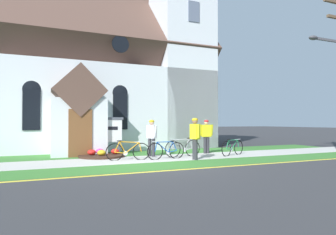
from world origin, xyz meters
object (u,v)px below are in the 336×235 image
Objects in this scene: church_sign at (100,131)px; bicycle_silver at (233,147)px; cyclist_in_yellow_jersey at (206,134)px; roadside_conifer at (187,80)px; bicycle_yellow at (183,148)px; cyclist_in_white_jersey at (195,135)px; bicycle_green at (166,150)px; bicycle_red at (128,151)px; cyclist_in_blue_jersey at (152,135)px.

church_sign is 1.36× the size of bicycle_silver.
roadside_conifer is (2.57, 7.18, 3.73)m from cyclist_in_yellow_jersey.
bicycle_yellow is 0.25× the size of roadside_conifer.
cyclist_in_white_jersey is (-2.30, -0.68, 0.63)m from bicycle_silver.
cyclist_in_yellow_jersey is at bearing -109.67° from roadside_conifer.
church_sign is at bearing 135.07° from bicycle_green.
roadside_conifer is (1.87, 8.35, 4.32)m from bicycle_silver.
church_sign is 3.37m from bicycle_green.
bicycle_green is at bearing -154.61° from bicycle_yellow.
roadside_conifer is (7.49, 6.06, 3.55)m from church_sign.
cyclist_in_white_jersey is at bearing -131.07° from cyclist_in_yellow_jersey.
bicycle_yellow is (3.32, -1.84, -0.75)m from church_sign.
bicycle_red is at bearing 177.09° from bicycle_silver.
cyclist_in_yellow_jersey is (2.60, 1.19, 0.59)m from bicycle_green.
cyclist_in_white_jersey is 2.45m from cyclist_in_yellow_jersey.
roadside_conifer is (6.72, 8.10, 4.32)m from bicycle_red.
cyclist_in_yellow_jersey is (1.61, 1.85, -0.04)m from cyclist_in_white_jersey.
bicycle_green is 10.75m from roadside_conifer.
cyclist_in_white_jersey is (-0.00, -1.13, 0.61)m from bicycle_yellow.
bicycle_red reaches higher than bicycle_green.
cyclist_in_blue_jersey is 0.23× the size of roadside_conifer.
roadside_conifer reaches higher than church_sign.
cyclist_in_white_jersey is (3.31, -2.97, -0.14)m from church_sign.
church_sign is 1.28× the size of bicycle_green.
bicycle_silver is 0.94× the size of cyclist_in_white_jersey.
bicycle_yellow is at bearing 25.39° from bicycle_green.
cyclist_in_yellow_jersey reaches higher than bicycle_yellow.
bicycle_green is 2.93m from cyclist_in_yellow_jersey.
bicycle_yellow is 2.56m from bicycle_red.
roadside_conifer is at bearing 62.15° from bicycle_yellow.
cyclist_in_white_jersey is (2.54, -0.93, 0.63)m from bicycle_red.
roadside_conifer is (4.18, 9.03, 3.69)m from cyclist_in_white_jersey.
bicycle_red is 2.78m from cyclist_in_white_jersey.
cyclist_in_yellow_jersey is at bearing -12.84° from church_sign.
bicycle_yellow reaches higher than bicycle_green.
bicycle_silver is 2.49m from cyclist_in_white_jersey.
bicycle_silver is 3.30m from bicycle_green.
cyclist_in_yellow_jersey reaches higher than bicycle_silver.
bicycle_red is (-4.85, 0.25, 0.00)m from bicycle_silver.
church_sign is 1.32× the size of cyclist_in_yellow_jersey.
church_sign is at bearing 167.16° from cyclist_in_yellow_jersey.
bicycle_silver is 1.48m from cyclist_in_yellow_jersey.
cyclist_in_blue_jersey reaches higher than bicycle_yellow.
bicycle_yellow is 1.02× the size of bicycle_green.
roadside_conifer is at bearing 58.30° from bicycle_green.
bicycle_green is at bearing -121.70° from roadside_conifer.
bicycle_silver is at bearing -16.04° from cyclist_in_blue_jersey.
bicycle_silver is 0.23× the size of roadside_conifer.
bicycle_yellow is 1.06× the size of cyclist_in_blue_jersey.
bicycle_green is at bearing -44.93° from church_sign.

